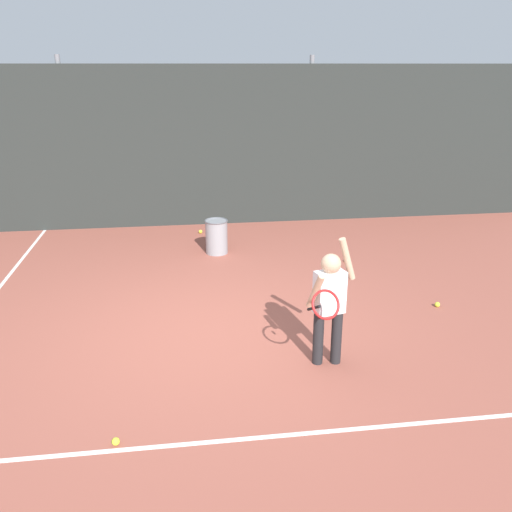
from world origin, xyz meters
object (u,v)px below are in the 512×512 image
tennis_ball_5 (116,441)px  tennis_ball_6 (437,305)px  ball_hopper (217,236)px  tennis_ball_1 (224,241)px  tennis_ball_4 (346,260)px  tennis_player (329,300)px  tennis_ball_0 (200,232)px

tennis_ball_5 → tennis_ball_6: size_ratio=1.00×
ball_hopper → tennis_ball_5: (-1.15, -4.67, -0.26)m
tennis_ball_1 → tennis_ball_4: 2.22m
tennis_ball_4 → tennis_ball_5: bearing=-128.6°
tennis_player → tennis_ball_6: bearing=18.8°
ball_hopper → tennis_ball_4: (1.99, -0.72, -0.26)m
tennis_ball_1 → tennis_ball_6: (2.51, -3.02, 0.00)m
tennis_player → tennis_ball_0: (-1.12, 4.78, -0.69)m
tennis_player → tennis_ball_4: size_ratio=20.46×
ball_hopper → tennis_ball_0: bearing=101.3°
tennis_ball_1 → tennis_ball_6: 3.93m
ball_hopper → tennis_ball_1: (0.16, 0.52, -0.26)m
tennis_player → tennis_ball_1: (-0.73, 4.18, -0.69)m
tennis_ball_0 → tennis_ball_6: bearing=-51.4°
tennis_ball_0 → tennis_ball_5: same height
tennis_ball_4 → tennis_ball_0: bearing=140.1°
ball_hopper → tennis_ball_5: bearing=-103.8°
ball_hopper → tennis_ball_5: ball_hopper is taller
ball_hopper → tennis_ball_6: 3.66m
tennis_ball_0 → tennis_ball_1: size_ratio=1.00×
tennis_ball_0 → tennis_player: bearing=-76.8°
tennis_ball_1 → tennis_ball_4: size_ratio=1.00×
ball_hopper → tennis_ball_4: size_ratio=8.52×
ball_hopper → tennis_player: bearing=-76.3°
tennis_ball_1 → tennis_ball_5: same height
tennis_ball_4 → tennis_player: bearing=-110.6°
tennis_ball_0 → tennis_ball_6: size_ratio=1.00×
tennis_ball_0 → tennis_ball_1: same height
tennis_ball_1 → tennis_ball_5: size_ratio=1.00×
tennis_ball_1 → tennis_ball_4: bearing=-34.2°
tennis_ball_4 → tennis_ball_5: 5.04m
tennis_ball_5 → tennis_ball_0: bearing=81.0°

